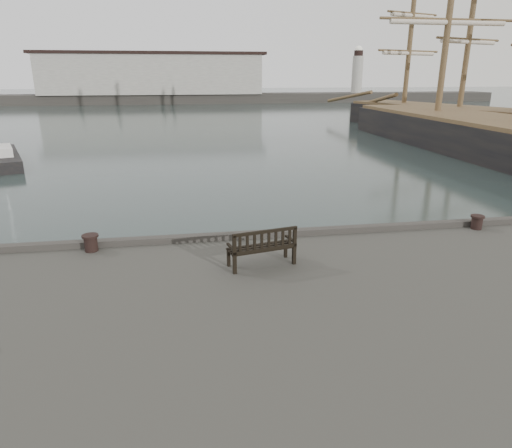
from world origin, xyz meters
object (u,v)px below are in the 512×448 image
(bollard_left, at_px, (91,243))
(yacht_d, at_px, (1,161))
(bollard_right, at_px, (477,222))
(tall_ship_far, at_px, (457,125))
(bench, at_px, (262,254))

(bollard_left, distance_m, yacht_d, 25.17)
(bollard_right, distance_m, tall_ship_far, 41.21)
(bollard_right, distance_m, yacht_d, 31.84)
(bollard_left, relative_size, bollard_right, 1.08)
(bench, height_order, bollard_left, bench)
(bollard_left, bearing_deg, yacht_d, 114.25)
(bollard_left, distance_m, tall_ship_far, 48.39)
(tall_ship_far, bearing_deg, yacht_d, 175.43)
(bollard_left, relative_size, yacht_d, 0.04)
(bollard_right, relative_size, yacht_d, 0.04)
(bollard_right, bearing_deg, yacht_d, 133.92)
(bench, relative_size, yacht_d, 0.16)
(bench, height_order, yacht_d, yacht_d)
(bench, bearing_deg, bollard_right, 1.31)
(tall_ship_far, bearing_deg, bollard_right, -141.74)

